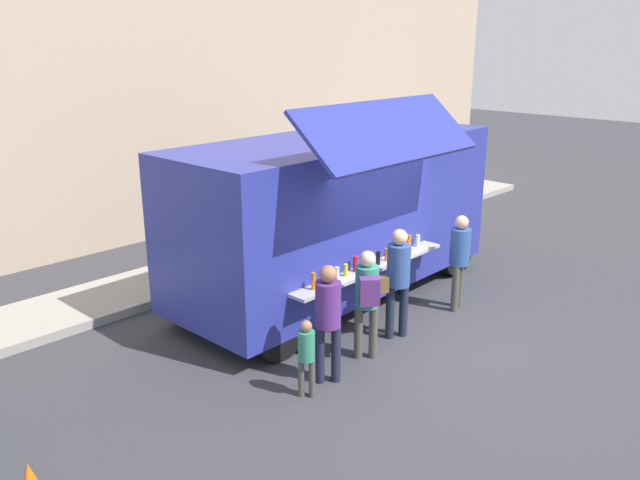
{
  "coord_description": "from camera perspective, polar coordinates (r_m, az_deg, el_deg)",
  "views": [
    {
      "loc": [
        -7.71,
        -4.96,
        4.42
      ],
      "look_at": [
        -0.59,
        1.94,
        1.3
      ],
      "focal_mm": 36.05,
      "sensor_mm": 36.0,
      "label": 1
    }
  ],
  "objects": [
    {
      "name": "customer_extra_browsing",
      "position": [
        10.95,
        12.29,
        -1.22
      ],
      "size": [
        0.34,
        0.34,
        1.65
      ],
      "rotation": [
        0.0,
        0.0,
        1.82
      ],
      "color": "#4B4B41",
      "rests_on": "ground"
    },
    {
      "name": "customer_front_ordering",
      "position": [
        9.73,
        6.87,
        -3.05
      ],
      "size": [
        0.55,
        0.41,
        1.73
      ],
      "rotation": [
        0.0,
        0.0,
        1.11
      ],
      "color": "#1D2438",
      "rests_on": "ground"
    },
    {
      "name": "child_near_queue",
      "position": [
        8.23,
        -1.21,
        -9.89
      ],
      "size": [
        0.22,
        0.22,
        1.06
      ],
      "rotation": [
        0.0,
        0.0,
        0.64
      ],
      "color": "#4B4741",
      "rests_on": "ground"
    },
    {
      "name": "curb_strip",
      "position": [
        11.49,
        -22.54,
        -6.15
      ],
      "size": [
        28.0,
        1.6,
        0.15
      ],
      "primitive_type": "cube",
      "color": "#9E998E",
      "rests_on": "ground"
    },
    {
      "name": "ground_plane",
      "position": [
        10.18,
        10.33,
        -8.57
      ],
      "size": [
        60.0,
        60.0,
        0.0
      ],
      "primitive_type": "plane",
      "color": "#38383D"
    },
    {
      "name": "customer_mid_with_backpack",
      "position": [
        9.04,
        4.21,
        -4.86
      ],
      "size": [
        0.49,
        0.51,
        1.62
      ],
      "rotation": [
        0.0,
        0.0,
        0.83
      ],
      "color": "#4E4940",
      "rests_on": "ground"
    },
    {
      "name": "trash_bin",
      "position": [
        15.48,
        4.09,
        2.66
      ],
      "size": [
        0.6,
        0.6,
        0.95
      ],
      "primitive_type": "cylinder",
      "color": "#2C5F37",
      "rests_on": "ground"
    },
    {
      "name": "customer_rear_waiting",
      "position": [
        8.42,
        0.72,
        -6.56
      ],
      "size": [
        0.34,
        0.34,
        1.66
      ],
      "rotation": [
        0.0,
        0.0,
        0.91
      ],
      "color": "#1F223B",
      "rests_on": "ground"
    },
    {
      "name": "food_truck_main",
      "position": [
        11.13,
        1.48,
        2.52
      ],
      "size": [
        6.18,
        3.29,
        3.55
      ],
      "rotation": [
        0.0,
        0.0,
        0.02
      ],
      "color": "#2A3397",
      "rests_on": "ground"
    }
  ]
}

